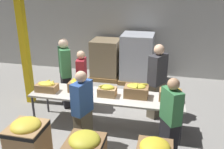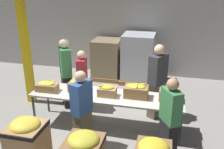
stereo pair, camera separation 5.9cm
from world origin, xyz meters
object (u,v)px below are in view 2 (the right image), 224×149
volunteer_1 (82,111)px  volunteer_4 (82,80)px  pallet_stack_0 (138,59)px  volunteer_0 (157,82)px  volunteer_3 (170,120)px  support_pillar (23,27)px  pallet_stack_1 (107,59)px  volunteer_2 (66,73)px  banana_box_0 (47,86)px  donation_bin_0 (27,140)px  banana_box_1 (78,85)px  banana_box_2 (107,90)px  banana_box_4 (170,94)px  sorting_table (106,97)px  banana_box_3 (136,91)px

volunteer_1 → volunteer_4: (-0.53, 1.49, -0.03)m
volunteer_4 → pallet_stack_0: bearing=142.4°
volunteer_0 → volunteer_3: (0.32, -1.44, -0.10)m
support_pillar → pallet_stack_0: size_ratio=2.61×
pallet_stack_0 → volunteer_0: bearing=-70.9°
pallet_stack_0 → pallet_stack_1: size_ratio=1.19×
volunteer_2 → volunteer_3: volunteer_2 is taller
banana_box_0 → volunteer_1: bearing=-32.7°
pallet_stack_1 → volunteer_1: bearing=-82.7°
volunteer_0 → donation_bin_0: size_ratio=2.04×
banana_box_1 → support_pillar: size_ratio=0.10×
banana_box_2 → banana_box_4: 1.31m
sorting_table → volunteer_2: size_ratio=1.84×
banana_box_4 → volunteer_2: volunteer_2 is taller
volunteer_3 → banana_box_3: bearing=11.5°
banana_box_4 → pallet_stack_0: bearing=110.5°
sorting_table → volunteer_1: 0.82m
donation_bin_0 → pallet_stack_1: bearing=85.7°
volunteer_3 → volunteer_4: 2.58m
banana_box_4 → volunteer_0: volunteer_0 is taller
volunteer_2 → sorting_table: bearing=26.7°
banana_box_1 → support_pillar: (-1.63, 0.67, 1.09)m
support_pillar → volunteer_3: bearing=-21.8°
support_pillar → banana_box_0: bearing=-41.2°
banana_box_4 → volunteer_1: bearing=-152.3°
banana_box_2 → banana_box_3: 0.61m
pallet_stack_0 → volunteer_3: bearing=-73.5°
volunteer_0 → volunteer_2: (-2.27, 0.03, 0.01)m
banana_box_0 → support_pillar: 1.69m
volunteer_2 → support_pillar: 1.53m
volunteer_4 → sorting_table: bearing=37.7°
volunteer_2 → support_pillar: support_pillar is taller
volunteer_4 → donation_bin_0: bearing=-17.4°
banana_box_1 → support_pillar: bearing=157.5°
volunteer_2 → volunteer_3: (2.59, -1.47, -0.11)m
banana_box_2 → donation_bin_0: size_ratio=0.44×
volunteer_2 → pallet_stack_1: (0.51, 2.13, -0.25)m
volunteer_1 → support_pillar: bearing=70.7°
banana_box_4 → volunteer_2: size_ratio=0.25×
banana_box_1 → banana_box_2: bearing=-8.1°
banana_box_3 → volunteer_1: (-0.90, -0.84, -0.13)m
banana_box_3 → banana_box_4: (0.70, 0.00, -0.01)m
banana_box_2 → donation_bin_0: 1.84m
banana_box_3 → pallet_stack_0: bearing=96.9°
banana_box_0 → volunteer_4: 0.98m
banana_box_0 → banana_box_1: (0.67, 0.17, 0.02)m
banana_box_0 → pallet_stack_0: 3.36m
pallet_stack_1 → volunteer_4: bearing=-91.7°
volunteer_1 → support_pillar: (-2.02, 1.52, 1.21)m
banana_box_0 → volunteer_0: 2.50m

